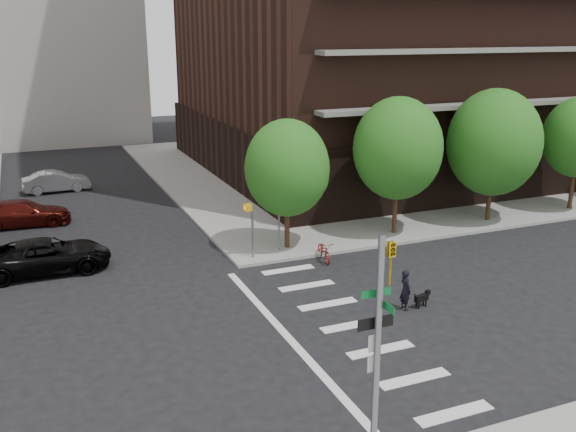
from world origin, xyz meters
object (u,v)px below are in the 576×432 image
(parked_car_black, at_px, (47,256))
(scooter, at_px, (324,251))
(parked_car_silver, at_px, (56,181))
(parked_car_maroon, at_px, (23,213))
(dog_walker, at_px, (405,290))
(traffic_signal, at_px, (377,379))

(parked_car_black, distance_m, scooter, 12.30)
(parked_car_silver, bearing_deg, parked_car_maroon, 161.13)
(dog_walker, bearing_deg, parked_car_black, 55.05)
(parked_car_maroon, height_order, parked_car_silver, parked_car_maroon)
(scooter, bearing_deg, parked_car_black, 173.38)
(parked_car_black, bearing_deg, parked_car_maroon, 6.01)
(parked_car_silver, xyz_separation_m, scooter, (10.51, -18.46, -0.22))
(parked_car_black, bearing_deg, parked_car_silver, -5.11)
(parked_car_maroon, height_order, scooter, parked_car_maroon)
(parked_car_black, xyz_separation_m, parked_car_silver, (1.32, 15.10, -0.06))
(parked_car_black, height_order, scooter, parked_car_black)
(parked_car_black, relative_size, parked_car_maroon, 1.10)
(parked_car_maroon, bearing_deg, parked_car_silver, -12.73)
(parked_car_silver, relative_size, scooter, 2.34)
(parked_car_maroon, bearing_deg, parked_car_black, -170.09)
(traffic_signal, height_order, dog_walker, traffic_signal)
(parked_car_silver, xyz_separation_m, dog_walker, (11.01, -24.48, 0.10))
(parked_car_maroon, bearing_deg, dog_walker, -138.79)
(parked_car_silver, distance_m, scooter, 21.24)
(parked_car_black, xyz_separation_m, parked_car_maroon, (-0.84, 7.82, -0.04))
(parked_car_silver, bearing_deg, dog_walker, -158.15)
(scooter, relative_size, dog_walker, 1.13)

